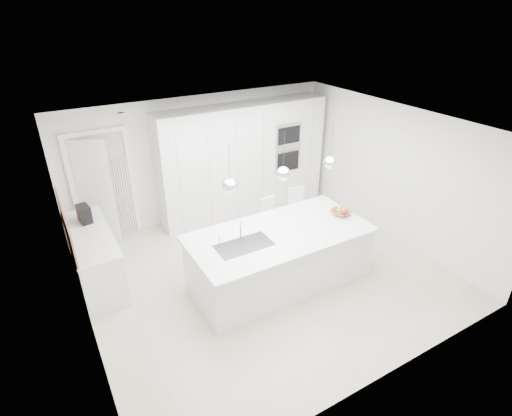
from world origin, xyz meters
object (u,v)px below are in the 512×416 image
espresso_machine (84,214)px  bar_stool_left (271,225)px  bar_stool_right (299,214)px  fruit_bowl (341,213)px  island_base (280,259)px

espresso_machine → bar_stool_left: bearing=-27.5°
bar_stool_left → bar_stool_right: bar_stool_right is taller
fruit_bowl → espresso_machine: size_ratio=1.10×
fruit_bowl → bar_stool_right: 1.06m
fruit_bowl → bar_stool_left: bearing=133.6°
island_base → bar_stool_left: bar_stool_left is taller
island_base → espresso_machine: espresso_machine is taller
espresso_machine → fruit_bowl: bearing=-34.9°
espresso_machine → bar_stool_right: 3.74m
fruit_bowl → bar_stool_right: bar_stool_right is taller
island_base → fruit_bowl: bearing=0.8°
island_base → bar_stool_left: 0.96m
island_base → fruit_bowl: size_ratio=8.87×
fruit_bowl → espresso_machine: 4.17m
island_base → bar_stool_right: size_ratio=2.80×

